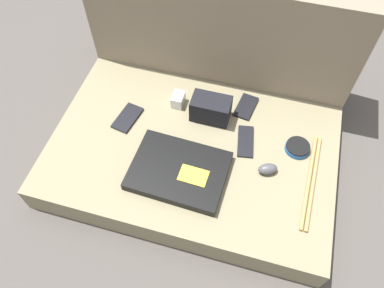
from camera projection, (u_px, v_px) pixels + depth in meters
name	position (u px, v px, depth m)	size (l,w,h in m)	color
ground_plane	(192.00, 164.00, 1.36)	(8.00, 8.00, 0.00)	#4C4742
couch_seat	(192.00, 156.00, 1.32)	(0.97, 0.63, 0.11)	#847A5B
couch_backrest	(223.00, 35.00, 1.37)	(0.97, 0.20, 0.51)	#7F705B
laptop	(179.00, 171.00, 1.20)	(0.31, 0.24, 0.03)	black
computer_mouse	(268.00, 169.00, 1.20)	(0.07, 0.06, 0.03)	#4C4C51
speaker_puck	(298.00, 148.00, 1.26)	(0.08, 0.08, 0.02)	#1E569E
phone_silver	(127.00, 118.00, 1.33)	(0.08, 0.13, 0.01)	black
phone_black	(246.00, 107.00, 1.36)	(0.08, 0.12, 0.01)	black
phone_small	(245.00, 141.00, 1.28)	(0.07, 0.13, 0.01)	black
camera_pouch	(211.00, 109.00, 1.31)	(0.14, 0.08, 0.09)	black
charger_brick	(178.00, 100.00, 1.36)	(0.04, 0.06, 0.04)	silver
drumstick_pair	(311.00, 181.00, 1.19)	(0.04, 0.35, 0.01)	tan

